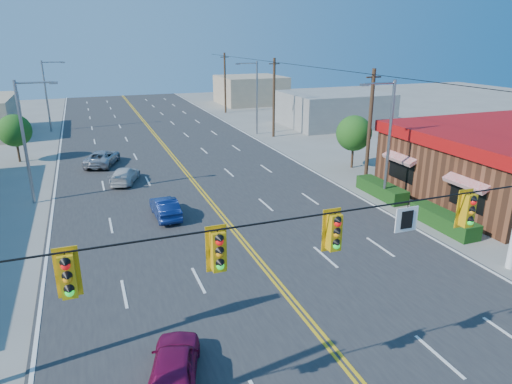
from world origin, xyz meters
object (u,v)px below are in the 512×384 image
object	(u,v)px
car_magenta	(174,367)
car_white	(125,176)
car_blue	(165,208)
signal_span	(366,244)
car_silver	(102,158)

from	to	relation	value
car_magenta	car_white	bearing A→B (deg)	-74.53
car_blue	car_white	bearing A→B (deg)	-80.64
car_blue	car_white	world-z (taller)	car_blue
car_white	signal_span	bearing A→B (deg)	120.65
signal_span	car_magenta	world-z (taller)	signal_span
car_white	car_silver	bearing A→B (deg)	-57.56
car_blue	car_silver	world-z (taller)	car_silver
signal_span	car_blue	distance (m)	17.04
signal_span	car_magenta	xyz separation A→B (m)	(-5.37, 2.00, -4.25)
signal_span	car_white	distance (m)	25.11
car_blue	car_white	size ratio (longest dim) A/B	0.95
car_magenta	car_blue	distance (m)	14.37
signal_span	car_magenta	bearing A→B (deg)	159.58
car_magenta	car_white	world-z (taller)	car_magenta
car_white	car_silver	world-z (taller)	car_silver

